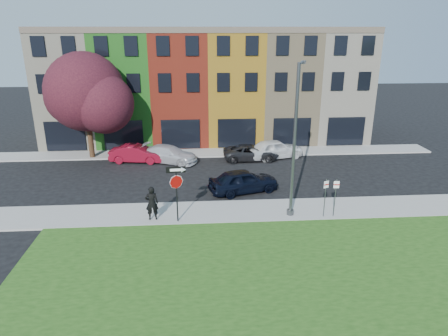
{
  "coord_description": "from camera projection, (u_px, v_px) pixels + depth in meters",
  "views": [
    {
      "loc": [
        -3.58,
        -18.44,
        10.33
      ],
      "look_at": [
        -2.0,
        4.0,
        2.47
      ],
      "focal_mm": 32.0,
      "sensor_mm": 36.0,
      "label": 1
    }
  ],
  "objects": [
    {
      "name": "stop_sign",
      "position": [
        176.0,
        183.0,
        21.67
      ],
      "size": [
        1.05,
        0.13,
        3.22
      ],
      "rotation": [
        0.0,
        0.0,
        0.08
      ],
      "color": "black",
      "rests_on": "sidewalk_near"
    },
    {
      "name": "sedan_near",
      "position": [
        243.0,
        181.0,
        26.47
      ],
      "size": [
        4.41,
        5.64,
        1.57
      ],
      "primitive_type": "imported",
      "rotation": [
        0.0,
        0.0,
        1.86
      ],
      "color": "black",
      "rests_on": "ground"
    },
    {
      "name": "ground",
      "position": [
        267.0,
        236.0,
        21.01
      ],
      "size": [
        120.0,
        120.0,
        0.0
      ],
      "primitive_type": "plane",
      "color": "black",
      "rests_on": "ground"
    },
    {
      "name": "sidewalk_far",
      "position": [
        204.0,
        153.0,
        34.91
      ],
      "size": [
        40.0,
        2.4,
        0.12
      ],
      "primitive_type": "cube",
      "color": "gray",
      "rests_on": "ground"
    },
    {
      "name": "rowhouse_block",
      "position": [
        207.0,
        86.0,
        39.14
      ],
      "size": [
        30.0,
        10.12,
        10.0
      ],
      "color": "#BFB99E",
      "rests_on": "ground"
    },
    {
      "name": "parked_car_silver",
      "position": [
        169.0,
        154.0,
        32.43
      ],
      "size": [
        5.35,
        6.16,
        1.38
      ],
      "primitive_type": "imported",
      "rotation": [
        0.0,
        0.0,
        1.17
      ],
      "color": "silver",
      "rests_on": "ground"
    },
    {
      "name": "parked_car_red",
      "position": [
        137.0,
        154.0,
        32.51
      ],
      "size": [
        2.59,
        4.73,
        1.44
      ],
      "primitive_type": "imported",
      "rotation": [
        0.0,
        0.0,
        1.45
      ],
      "color": "maroon",
      "rests_on": "ground"
    },
    {
      "name": "sidewalk_near",
      "position": [
        292.0,
        210.0,
        23.94
      ],
      "size": [
        40.0,
        3.0,
        0.12
      ],
      "primitive_type": "cube",
      "color": "gray",
      "rests_on": "ground"
    },
    {
      "name": "man",
      "position": [
        152.0,
        203.0,
        22.31
      ],
      "size": [
        0.8,
        0.59,
        1.99
      ],
      "primitive_type": "imported",
      "rotation": [
        0.0,
        0.0,
        3.22
      ],
      "color": "black",
      "rests_on": "sidewalk_near"
    },
    {
      "name": "street_lamp",
      "position": [
        295.0,
        142.0,
        21.96
      ],
      "size": [
        1.16,
        2.47,
        8.59
      ],
      "rotation": [
        0.0,
        0.0,
        -0.36
      ],
      "color": "#4D4F52",
      "rests_on": "sidewalk_near"
    },
    {
      "name": "parking_sign_b",
      "position": [
        335.0,
        193.0,
        22.56
      ],
      "size": [
        0.32,
        0.09,
        2.27
      ],
      "rotation": [
        0.0,
        0.0,
        -0.08
      ],
      "color": "#4D4F52",
      "rests_on": "sidewalk_near"
    },
    {
      "name": "tree_purple",
      "position": [
        87.0,
        94.0,
        31.98
      ],
      "size": [
        7.58,
        6.63,
        8.6
      ],
      "color": "#301E10",
      "rests_on": "sidewalk_far"
    },
    {
      "name": "parked_car_white",
      "position": [
        275.0,
        149.0,
        33.47
      ],
      "size": [
        4.48,
        5.75,
        1.61
      ],
      "primitive_type": "imported",
      "rotation": [
        0.0,
        0.0,
        1.86
      ],
      "color": "white",
      "rests_on": "ground"
    },
    {
      "name": "parked_car_dark",
      "position": [
        251.0,
        152.0,
        33.06
      ],
      "size": [
        2.4,
        4.73,
        1.28
      ],
      "primitive_type": "imported",
      "rotation": [
        0.0,
        0.0,
        1.6
      ],
      "color": "black",
      "rests_on": "ground"
    },
    {
      "name": "parking_sign_a",
      "position": [
        325.0,
        193.0,
        22.52
      ],
      "size": [
        0.31,
        0.15,
        2.29
      ],
      "rotation": [
        0.0,
        0.0,
        0.37
      ],
      "color": "#4D4F52",
      "rests_on": "sidewalk_near"
    }
  ]
}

